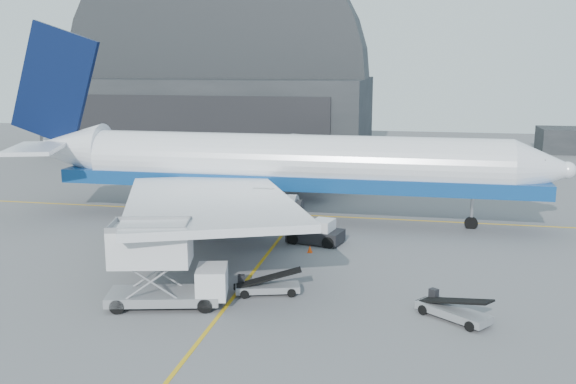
% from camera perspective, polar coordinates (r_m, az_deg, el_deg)
% --- Properties ---
extents(ground, '(200.00, 200.00, 0.00)m').
position_cam_1_polar(ground, '(43.79, -3.88, -8.08)').
color(ground, '#565659').
rests_on(ground, ground).
extents(taxi_lines, '(80.00, 42.12, 0.02)m').
position_cam_1_polar(taxi_lines, '(55.55, -0.47, -3.78)').
color(taxi_lines, gold).
rests_on(taxi_lines, ground).
extents(hangar, '(50.00, 28.30, 28.00)m').
position_cam_1_polar(hangar, '(109.91, -6.23, 8.78)').
color(hangar, black).
rests_on(hangar, ground).
extents(airliner, '(53.40, 51.78, 18.74)m').
position_cam_1_polar(airliner, '(59.92, -1.38, 2.46)').
color(airliner, white).
rests_on(airliner, ground).
extents(catering_truck, '(7.63, 4.21, 4.96)m').
position_cam_1_polar(catering_truck, '(39.75, -11.14, -6.51)').
color(catering_truck, gray).
rests_on(catering_truck, ground).
extents(pushback_tug, '(4.83, 3.42, 2.04)m').
position_cam_1_polar(pushback_tug, '(52.94, 2.59, -3.72)').
color(pushback_tug, black).
rests_on(pushback_tug, ground).
extents(belt_loader_a, '(4.44, 2.47, 1.66)m').
position_cam_1_polar(belt_loader_a, '(41.60, -1.90, -8.38)').
color(belt_loader_a, gray).
rests_on(belt_loader_a, ground).
extents(belt_loader_b, '(4.39, 3.85, 1.78)m').
position_cam_1_polar(belt_loader_b, '(38.90, 14.43, -10.15)').
color(belt_loader_b, gray).
rests_on(belt_loader_b, ground).
extents(traffic_cone, '(0.40, 0.40, 0.57)m').
position_cam_1_polar(traffic_cone, '(50.38, 1.96, -5.09)').
color(traffic_cone, '#EC4407').
rests_on(traffic_cone, ground).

